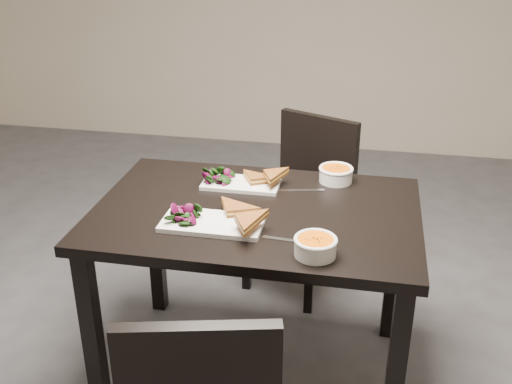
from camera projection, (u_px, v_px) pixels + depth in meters
ground at (184, 329)px, 2.80m from camera, size 5.00×5.00×0.00m
table at (256, 233)px, 2.29m from camera, size 1.20×0.80×0.75m
chair_far at (306, 192)px, 3.01m from camera, size 0.55×0.55×0.85m
plate_near at (212, 223)px, 2.13m from camera, size 0.36×0.18×0.02m
sandwich_near at (231, 213)px, 2.11m from camera, size 0.22×0.19×0.06m
salad_near at (185, 212)px, 2.13m from camera, size 0.11×0.10×0.05m
soup_bowl_near at (315, 245)px, 1.93m from camera, size 0.14×0.14×0.06m
cutlery_near at (288, 240)px, 2.03m from camera, size 0.18×0.03×0.00m
plate_far at (241, 184)px, 2.43m from camera, size 0.31×0.15×0.02m
sandwich_far at (256, 179)px, 2.40m from camera, size 0.19×0.17×0.05m
salad_far at (217, 175)px, 2.44m from camera, size 0.10×0.09×0.04m
soup_bowl_far at (336, 173)px, 2.46m from camera, size 0.14×0.14×0.06m
cutlery_far at (302, 190)px, 2.39m from camera, size 0.18×0.06×0.00m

